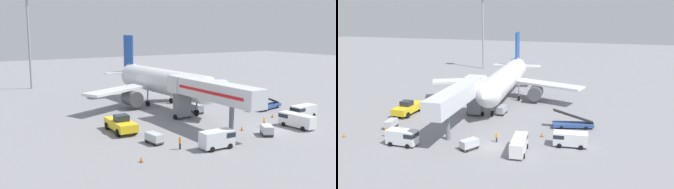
# 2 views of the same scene
# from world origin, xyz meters

# --- Properties ---
(ground_plane) EXTENTS (300.00, 300.00, 0.00)m
(ground_plane) POSITION_xyz_m (0.00, 0.00, 0.00)
(ground_plane) COLOR gray
(airplane_at_gate) EXTENTS (32.98, 34.35, 13.54)m
(airplane_at_gate) POSITION_xyz_m (-4.97, 24.59, 4.67)
(airplane_at_gate) COLOR silver
(airplane_at_gate) RESTS_ON ground
(jet_bridge) EXTENTS (3.64, 19.75, 7.30)m
(jet_bridge) POSITION_xyz_m (-7.44, 6.39, 5.49)
(jet_bridge) COLOR silver
(jet_bridge) RESTS_ON ground
(pushback_tug) EXTENTS (3.25, 7.05, 2.62)m
(pushback_tug) POSITION_xyz_m (-19.98, 10.47, 1.21)
(pushback_tug) COLOR yellow
(pushback_tug) RESTS_ON ground
(belt_loader_truck) EXTENTS (6.90, 3.38, 3.18)m
(belt_loader_truck) POSITION_xyz_m (10.42, 11.05, 0.77)
(belt_loader_truck) COLOR #2D4C8E
(belt_loader_truck) RESTS_ON ground
(service_van_outer_right) EXTENTS (4.55, 2.16, 2.32)m
(service_van_outer_right) POSITION_xyz_m (-12.69, -3.11, 1.31)
(service_van_outer_right) COLOR white
(service_van_outer_right) RESTS_ON ground
(service_van_rear_left) EXTENTS (2.43, 5.72, 2.14)m
(service_van_rear_left) POSITION_xyz_m (4.13, -1.04, 1.23)
(service_van_rear_left) COLOR white
(service_van_rear_left) RESTS_ON ground
(service_van_outer_left) EXTENTS (4.99, 2.51, 2.10)m
(service_van_outer_left) POSITION_xyz_m (10.59, 3.01, 1.20)
(service_van_outer_left) COLOR white
(service_van_outer_left) RESTS_ON ground
(baggage_cart_far_right) EXTENTS (2.55, 2.87, 1.43)m
(baggage_cart_far_right) POSITION_xyz_m (-2.90, -1.91, 0.80)
(baggage_cart_far_right) COLOR #38383D
(baggage_cart_far_right) RESTS_ON ground
(baggage_cart_far_left) EXTENTS (1.65, 2.73, 1.41)m
(baggage_cart_far_left) POSITION_xyz_m (-18.61, 2.84, 0.79)
(baggage_cart_far_left) COLOR #38383D
(baggage_cart_far_left) RESTS_ON ground
(baggage_cart_near_center) EXTENTS (1.50, 2.73, 1.57)m
(baggage_cart_near_center) POSITION_xyz_m (-3.05, 15.02, 0.87)
(baggage_cart_near_center) COLOR #38383D
(baggage_cart_near_center) RESTS_ON ground
(ground_crew_worker_foreground) EXTENTS (0.32, 0.32, 1.67)m
(ground_crew_worker_foreground) POSITION_xyz_m (-16.99, -0.94, 0.88)
(ground_crew_worker_foreground) COLOR #1E2333
(ground_crew_worker_foreground) RESTS_ON ground
(ground_crew_worker_midground) EXTENTS (0.39, 0.39, 1.61)m
(ground_crew_worker_midground) POSITION_xyz_m (0.06, 1.62, 0.85)
(ground_crew_worker_midground) COLOR #1E2333
(ground_crew_worker_midground) RESTS_ON ground
(safety_cone_alpha) EXTENTS (0.44, 0.44, 0.67)m
(safety_cone_alpha) POSITION_xyz_m (-23.33, -2.65, 0.33)
(safety_cone_alpha) COLOR black
(safety_cone_alpha) RESTS_ON ground
(safety_cone_bravo) EXTENTS (0.45, 0.45, 0.69)m
(safety_cone_bravo) POSITION_xyz_m (6.15, 5.72, 0.34)
(safety_cone_bravo) COLOR black
(safety_cone_bravo) RESTS_ON ground
(safety_cone_charlie) EXTENTS (0.42, 0.42, 0.64)m
(safety_cone_charlie) POSITION_xyz_m (-4.14, 1.91, 0.32)
(safety_cone_charlie) COLOR black
(safety_cone_charlie) RESTS_ON ground
(apron_light_mast) EXTENTS (2.40, 2.40, 23.11)m
(apron_light_mast) POSITION_xyz_m (-22.29, 60.00, 16.30)
(apron_light_mast) COLOR #93969B
(apron_light_mast) RESTS_ON ground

